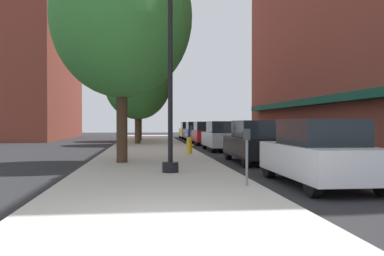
# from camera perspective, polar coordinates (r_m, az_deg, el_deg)

# --- Properties ---
(ground_plane) EXTENTS (90.00, 90.00, 0.00)m
(ground_plane) POSITION_cam_1_polar(r_m,az_deg,el_deg) (24.50, 3.82, -2.97)
(ground_plane) COLOR #232326
(sidewalk_slab) EXTENTS (4.80, 50.00, 0.12)m
(sidewalk_slab) POSITION_cam_1_polar(r_m,az_deg,el_deg) (25.12, -5.62, -2.75)
(sidewalk_slab) COLOR #B7B2A8
(sidewalk_slab) RESTS_ON ground
(building_far_background) EXTENTS (6.80, 18.00, 18.44)m
(building_far_background) POSITION_cam_1_polar(r_m,az_deg,el_deg) (45.04, -20.28, 10.41)
(building_far_background) COLOR brown
(building_far_background) RESTS_ON ground
(lamppost) EXTENTS (0.48, 0.48, 5.90)m
(lamppost) POSITION_cam_1_polar(r_m,az_deg,el_deg) (12.42, -2.96, 8.26)
(lamppost) COLOR black
(lamppost) RESTS_ON sidewalk_slab
(fire_hydrant) EXTENTS (0.33, 0.26, 0.79)m
(fire_hydrant) POSITION_cam_1_polar(r_m,az_deg,el_deg) (19.75, -0.37, -2.34)
(fire_hydrant) COLOR gold
(fire_hydrant) RESTS_ON sidewalk_slab
(parking_meter_near) EXTENTS (0.14, 0.09, 1.31)m
(parking_meter_near) POSITION_cam_1_polar(r_m,az_deg,el_deg) (9.81, 7.44, -2.92)
(parking_meter_near) COLOR slate
(parking_meter_near) RESTS_ON sidewalk_slab
(parking_meter_far) EXTENTS (0.14, 0.09, 1.31)m
(parking_meter_far) POSITION_cam_1_polar(r_m,az_deg,el_deg) (21.75, -0.12, -0.93)
(parking_meter_far) COLOR slate
(parking_meter_far) RESTS_ON sidewalk_slab
(tree_near) EXTENTS (5.15, 5.15, 8.30)m
(tree_near) POSITION_cam_1_polar(r_m,az_deg,el_deg) (16.07, -9.50, 14.65)
(tree_near) COLOR #422D1E
(tree_near) RESTS_ON sidewalk_slab
(tree_mid) EXTENTS (4.94, 4.94, 7.45)m
(tree_mid) POSITION_cam_1_polar(r_m,az_deg,el_deg) (35.81, -7.15, 5.74)
(tree_mid) COLOR #4C3823
(tree_mid) RESTS_ON sidewalk_slab
(tree_far) EXTENTS (4.71, 4.71, 7.11)m
(tree_far) POSITION_cam_1_polar(r_m,az_deg,el_deg) (29.80, -7.38, 6.37)
(tree_far) COLOR #422D1E
(tree_far) RESTS_ON sidewalk_slab
(car_white) EXTENTS (1.80, 4.30, 1.66)m
(car_white) POSITION_cam_1_polar(r_m,az_deg,el_deg) (10.93, 16.79, -3.32)
(car_white) COLOR black
(car_white) RESTS_ON ground
(car_black) EXTENTS (1.80, 4.30, 1.66)m
(car_black) POSITION_cam_1_polar(r_m,az_deg,el_deg) (16.59, 8.68, -1.93)
(car_black) COLOR black
(car_black) RESTS_ON ground
(car_silver) EXTENTS (1.80, 4.30, 1.66)m
(car_silver) POSITION_cam_1_polar(r_m,az_deg,el_deg) (23.70, 4.14, -1.14)
(car_silver) COLOR black
(car_silver) RESTS_ON ground
(car_red) EXTENTS (1.80, 4.30, 1.66)m
(car_red) POSITION_cam_1_polar(r_m,az_deg,el_deg) (30.16, 1.90, -0.74)
(car_red) COLOR black
(car_red) RESTS_ON ground
(car_blue) EXTENTS (1.80, 4.30, 1.66)m
(car_blue) POSITION_cam_1_polar(r_m,az_deg,el_deg) (36.09, 0.56, -0.51)
(car_blue) COLOR black
(car_blue) RESTS_ON ground
(car_yellow) EXTENTS (1.80, 4.30, 1.66)m
(car_yellow) POSITION_cam_1_polar(r_m,az_deg,el_deg) (41.68, -0.35, -0.34)
(car_yellow) COLOR black
(car_yellow) RESTS_ON ground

